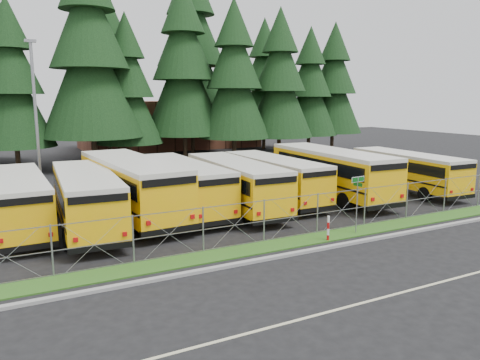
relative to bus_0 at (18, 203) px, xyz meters
name	(u,v)px	position (x,y,z in m)	size (l,w,h in m)	color
ground	(321,226)	(13.76, -6.33, -1.41)	(120.00, 120.00, 0.00)	black
curb	(363,241)	(13.76, -9.43, -1.35)	(50.00, 0.25, 0.12)	gray
grass_verge	(342,234)	(13.76, -8.03, -1.38)	(50.00, 1.40, 0.06)	#204E16
road_lane_line	(455,278)	(13.76, -14.33, -1.40)	(50.00, 0.12, 0.01)	beige
chainlink_fence	(334,211)	(13.76, -7.33, -0.41)	(44.00, 0.10, 2.00)	gray
brick_building	(170,124)	(19.76, 33.67, 1.59)	(22.00, 10.00, 6.00)	brown
bus_0	(18,203)	(0.00, 0.00, 0.00)	(2.53, 10.73, 2.81)	#F0B107
bus_1	(86,200)	(3.02, -1.24, 0.06)	(2.64, 11.19, 2.93)	#F0B107
bus_2	(129,188)	(5.59, 0.15, 0.22)	(2.93, 12.42, 3.26)	#F0B107
bus_3	(179,187)	(8.42, -0.05, 0.06)	(2.63, 11.15, 2.92)	#F0B107
bus_4	(233,185)	(11.40, -0.98, 0.05)	(2.62, 11.09, 2.91)	#F0B107
bus_5	(271,179)	(14.55, -0.15, 0.00)	(2.53, 10.71, 2.81)	#F0B107
bus_6	(327,174)	(18.35, -0.96, 0.19)	(2.87, 12.17, 3.19)	#F0B107
bus_east	(404,172)	(24.34, -1.84, -0.04)	(2.47, 10.46, 2.74)	#F0B107
street_sign	(357,193)	(14.41, -8.23, 0.63)	(0.84, 0.55, 2.81)	gray
striped_bollard	(328,229)	(12.44, -8.57, -0.81)	(0.11, 0.11, 1.20)	#B20C0C
light_standard	(36,113)	(1.76, 8.32, 4.10)	(0.70, 0.35, 10.14)	gray
conifer_2	(12,85)	(0.95, 20.42, 6.11)	(6.80, 6.80, 15.03)	black
conifer_3	(90,58)	(7.34, 19.12, 8.57)	(9.02, 9.02, 19.96)	black
conifer_4	(127,90)	(10.79, 19.94, 5.79)	(6.51, 6.51, 14.40)	black
conifer_5	(184,71)	(16.87, 20.77, 7.71)	(8.25, 8.25, 18.23)	black
conifer_6	(234,81)	(21.24, 18.05, 6.75)	(7.38, 7.38, 16.32)	black
conifer_7	(280,84)	(26.49, 17.71, 6.50)	(7.15, 7.15, 15.81)	black
conifer_8	(310,91)	(32.22, 20.18, 5.86)	(6.57, 6.57, 14.54)	black
conifer_9	(334,87)	(36.05, 20.58, 6.27)	(6.94, 6.94, 15.35)	black
conifer_11	(106,73)	(10.15, 25.68, 7.60)	(8.15, 8.15, 18.01)	black
conifer_12	(191,56)	(19.70, 25.66, 9.65)	(9.99, 9.99, 22.10)	black
conifer_13	(264,84)	(29.84, 26.55, 6.69)	(7.33, 7.33, 16.20)	black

